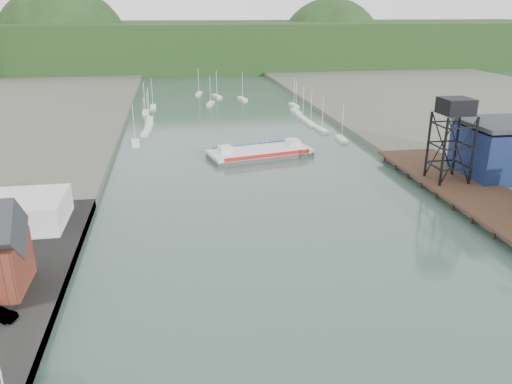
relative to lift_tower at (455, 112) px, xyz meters
name	(u,v)px	position (x,y,z in m)	size (l,w,h in m)	color
east_pier	(495,204)	(2.00, -13.00, -13.75)	(14.00, 70.00, 2.45)	black
white_shed	(6,212)	(-79.00, -8.00, -11.80)	(18.00, 12.00, 4.50)	silver
lift_tower	(455,112)	(0.00, 0.00, 0.00)	(6.50, 6.50, 16.00)	black
marina_sailboats	(225,114)	(-34.92, 80.46, -15.30)	(57.71, 92.65, 0.90)	silver
distant_hills	(191,48)	(-38.98, 243.35, -5.27)	(500.00, 120.00, 80.00)	#1C3015
chain_ferry	(260,152)	(-32.03, 29.46, -14.63)	(26.10, 15.01, 3.53)	#48484A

